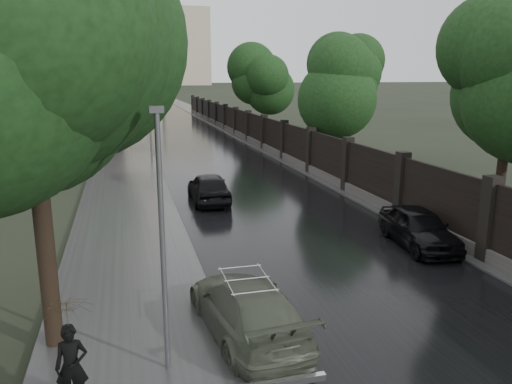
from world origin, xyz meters
name	(u,v)px	position (x,y,z in m)	size (l,w,h in m)	color
ground	(460,376)	(0.00, 0.00, 0.00)	(800.00, 800.00, 0.00)	black
road	(137,91)	(0.00, 190.00, 0.01)	(8.00, 420.00, 0.02)	black
sidewalk_left	(121,91)	(-6.00, 190.00, 0.08)	(4.00, 420.00, 0.16)	#2D2D2D
verge_right	(152,91)	(5.50, 190.00, 0.04)	(3.00, 420.00, 0.08)	#2D2D2D
fence_right	(257,133)	(4.60, 32.01, 1.01)	(0.45, 75.72, 2.70)	#383533
tree_left_near	(23,29)	(-7.60, 3.00, 6.42)	(5.44, 5.44, 9.16)	black
tree_left_far	(90,81)	(-8.00, 30.00, 5.24)	(4.25, 4.25, 7.39)	black
tree_right_a	(510,94)	(7.50, 8.00, 4.95)	(4.08, 4.08, 7.01)	black
tree_right_b	(344,86)	(7.50, 22.00, 4.95)	(4.08, 4.08, 7.01)	black
tree_right_c	(265,83)	(7.50, 40.00, 4.95)	(4.08, 4.08, 7.01)	black
lamp_post	(162,243)	(-5.40, 1.50, 2.67)	(0.25, 0.12, 5.11)	#59595E
traffic_light	(150,128)	(-4.30, 24.99, 2.40)	(0.16, 0.32, 4.00)	#59595E
stalinist_tower	(127,16)	(0.00, 300.00, 38.38)	(92.00, 30.00, 159.00)	tan
volga_sedan	(247,308)	(-3.57, 2.58, 0.64)	(1.79, 4.39, 1.27)	#484F3F
hatchback_left	(209,188)	(-2.38, 14.53, 0.69)	(1.62, 4.04, 1.38)	black
car_right_near	(419,227)	(3.40, 6.82, 0.66)	(1.56, 3.87, 1.32)	black
pedestrian_umbrella	(68,323)	(-7.02, 0.76, 1.69)	(0.89, 0.91, 2.30)	black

